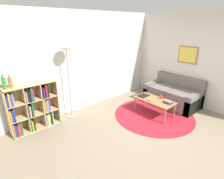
{
  "coord_description": "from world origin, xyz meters",
  "views": [
    {
      "loc": [
        -2.55,
        -1.43,
        2.28
      ],
      "look_at": [
        -0.07,
        1.41,
        0.85
      ],
      "focal_mm": 28.0,
      "sensor_mm": 36.0,
      "label": 1
    }
  ],
  "objects_px": {
    "bottle_left": "(4,83)",
    "bottle_middle": "(10,83)",
    "bowl": "(151,100)",
    "cup": "(161,97)",
    "coffee_table": "(154,101)",
    "couch": "(173,95)",
    "floor_lamp": "(67,59)",
    "bookshelf": "(32,107)",
    "laptop": "(143,96)"
  },
  "relations": [
    {
      "from": "couch",
      "to": "floor_lamp",
      "type": "bearing_deg",
      "value": 153.98
    },
    {
      "from": "cup",
      "to": "bookshelf",
      "type": "bearing_deg",
      "value": 152.23
    },
    {
      "from": "coffee_table",
      "to": "laptop",
      "type": "height_order",
      "value": "laptop"
    },
    {
      "from": "floor_lamp",
      "to": "bookshelf",
      "type": "bearing_deg",
      "value": 175.48
    },
    {
      "from": "cup",
      "to": "bottle_left",
      "type": "relative_size",
      "value": 0.26
    },
    {
      "from": "bottle_middle",
      "to": "bookshelf",
      "type": "bearing_deg",
      "value": 3.62
    },
    {
      "from": "coffee_table",
      "to": "laptop",
      "type": "xyz_separation_m",
      "value": [
        -0.02,
        0.35,
        0.05
      ]
    },
    {
      "from": "cup",
      "to": "bottle_left",
      "type": "height_order",
      "value": "bottle_left"
    },
    {
      "from": "floor_lamp",
      "to": "coffee_table",
      "type": "relative_size",
      "value": 1.74
    },
    {
      "from": "coffee_table",
      "to": "cup",
      "type": "xyz_separation_m",
      "value": [
        0.18,
        -0.07,
        0.08
      ]
    },
    {
      "from": "bookshelf",
      "to": "bowl",
      "type": "bearing_deg",
      "value": -29.12
    },
    {
      "from": "cup",
      "to": "bottle_left",
      "type": "xyz_separation_m",
      "value": [
        -3.23,
        1.46,
        0.74
      ]
    },
    {
      "from": "coffee_table",
      "to": "laptop",
      "type": "distance_m",
      "value": 0.36
    },
    {
      "from": "laptop",
      "to": "bottle_left",
      "type": "bearing_deg",
      "value": 161.09
    },
    {
      "from": "floor_lamp",
      "to": "couch",
      "type": "bearing_deg",
      "value": -26.02
    },
    {
      "from": "coffee_table",
      "to": "bowl",
      "type": "height_order",
      "value": "bowl"
    },
    {
      "from": "cup",
      "to": "floor_lamp",
      "type": "bearing_deg",
      "value": 143.43
    },
    {
      "from": "couch",
      "to": "bottle_middle",
      "type": "distance_m",
      "value": 4.25
    },
    {
      "from": "bowl",
      "to": "cup",
      "type": "height_order",
      "value": "cup"
    },
    {
      "from": "couch",
      "to": "bottle_middle",
      "type": "height_order",
      "value": "bottle_middle"
    },
    {
      "from": "bookshelf",
      "to": "cup",
      "type": "xyz_separation_m",
      "value": [
        2.8,
        -1.47,
        -0.07
      ]
    },
    {
      "from": "couch",
      "to": "laptop",
      "type": "distance_m",
      "value": 1.07
    },
    {
      "from": "bookshelf",
      "to": "bottle_left",
      "type": "distance_m",
      "value": 0.8
    },
    {
      "from": "bookshelf",
      "to": "floor_lamp",
      "type": "distance_m",
      "value": 1.34
    },
    {
      "from": "coffee_table",
      "to": "bottle_left",
      "type": "bearing_deg",
      "value": 155.51
    },
    {
      "from": "bookshelf",
      "to": "coffee_table",
      "type": "bearing_deg",
      "value": -28.18
    },
    {
      "from": "laptop",
      "to": "bottle_left",
      "type": "relative_size",
      "value": 1.01
    },
    {
      "from": "coffee_table",
      "to": "bottle_middle",
      "type": "relative_size",
      "value": 3.86
    },
    {
      "from": "laptop",
      "to": "cup",
      "type": "distance_m",
      "value": 0.47
    },
    {
      "from": "bowl",
      "to": "bottle_middle",
      "type": "height_order",
      "value": "bottle_middle"
    },
    {
      "from": "floor_lamp",
      "to": "bowl",
      "type": "xyz_separation_m",
      "value": [
        1.57,
        -1.31,
        -1.07
      ]
    },
    {
      "from": "floor_lamp",
      "to": "laptop",
      "type": "distance_m",
      "value": 2.23
    },
    {
      "from": "floor_lamp",
      "to": "couch",
      "type": "distance_m",
      "value": 3.23
    },
    {
      "from": "coffee_table",
      "to": "cup",
      "type": "relative_size",
      "value": 13.05
    },
    {
      "from": "bottle_left",
      "to": "bottle_middle",
      "type": "relative_size",
      "value": 1.12
    },
    {
      "from": "couch",
      "to": "coffee_table",
      "type": "xyz_separation_m",
      "value": [
        -0.98,
        -0.02,
        0.1
      ]
    },
    {
      "from": "bookshelf",
      "to": "laptop",
      "type": "xyz_separation_m",
      "value": [
        2.6,
        -1.05,
        -0.1
      ]
    },
    {
      "from": "bowl",
      "to": "cup",
      "type": "distance_m",
      "value": 0.34
    },
    {
      "from": "bookshelf",
      "to": "bottle_middle",
      "type": "xyz_separation_m",
      "value": [
        -0.32,
        -0.02,
        0.66
      ]
    },
    {
      "from": "cup",
      "to": "bottle_left",
      "type": "bearing_deg",
      "value": 155.68
    },
    {
      "from": "coffee_table",
      "to": "laptop",
      "type": "relative_size",
      "value": 3.41
    },
    {
      "from": "couch",
      "to": "bowl",
      "type": "bearing_deg",
      "value": 179.73
    },
    {
      "from": "floor_lamp",
      "to": "cup",
      "type": "distance_m",
      "value": 2.58
    },
    {
      "from": "couch",
      "to": "bowl",
      "type": "xyz_separation_m",
      "value": [
        -1.12,
        0.01,
        0.16
      ]
    },
    {
      "from": "couch",
      "to": "bottle_middle",
      "type": "xyz_separation_m",
      "value": [
        -3.92,
        1.36,
        0.91
      ]
    },
    {
      "from": "bookshelf",
      "to": "coffee_table",
      "type": "distance_m",
      "value": 2.97
    },
    {
      "from": "coffee_table",
      "to": "bottle_middle",
      "type": "height_order",
      "value": "bottle_middle"
    },
    {
      "from": "laptop",
      "to": "bowl",
      "type": "xyz_separation_m",
      "value": [
        -0.12,
        -0.33,
        0.01
      ]
    },
    {
      "from": "floor_lamp",
      "to": "bowl",
      "type": "bearing_deg",
      "value": -39.85
    },
    {
      "from": "coffee_table",
      "to": "couch",
      "type": "bearing_deg",
      "value": 1.07
    }
  ]
}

